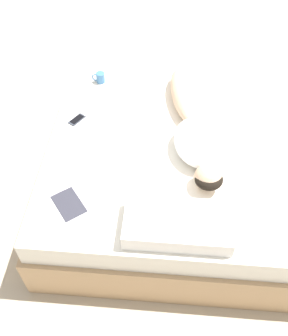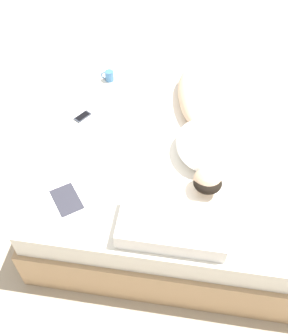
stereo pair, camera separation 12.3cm
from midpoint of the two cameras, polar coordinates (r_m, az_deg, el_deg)
The scene contains 7 objects.
ground_plane at distance 3.32m, azimuth 6.04°, elevation -2.85°, with size 12.00×12.00×0.00m, color #B7A88E.
bed at distance 3.11m, azimuth 6.45°, elevation 0.33°, with size 1.96×2.03×0.57m.
person at distance 2.85m, azimuth 9.09°, elevation 5.38°, with size 0.47×1.29×0.18m.
open_magazine at distance 2.57m, azimuth -7.50°, elevation -3.67°, with size 0.58×0.55×0.01m.
coffee_mug at distance 3.39m, azimuth -4.04°, elevation 13.20°, with size 0.11×0.07×0.09m.
cell_phone at distance 3.07m, azimuth -7.77°, elevation 7.40°, with size 0.13×0.15×0.01m.
pillow at distance 2.35m, azimuth 5.54°, elevation -8.49°, with size 0.64×0.32×0.12m.
Camera 2 is at (-0.02, 2.04, 2.62)m, focal length 42.00 mm.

